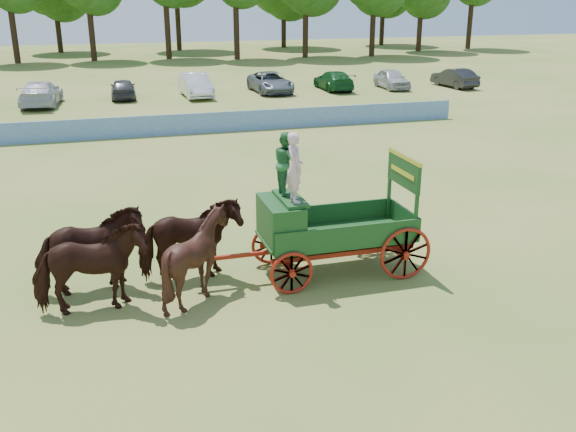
{
  "coord_description": "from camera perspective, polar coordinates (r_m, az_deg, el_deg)",
  "views": [
    {
      "loc": [
        -7.2,
        -14.53,
        6.97
      ],
      "look_at": [
        -2.65,
        0.89,
        1.3
      ],
      "focal_mm": 40.0,
      "sensor_mm": 36.0,
      "label": 1
    }
  ],
  "objects": [
    {
      "name": "ground",
      "position": [
        17.65,
        9.12,
        -4.09
      ],
      "size": [
        160.0,
        160.0,
        0.0
      ],
      "primitive_type": "plane",
      "color": "olive",
      "rests_on": "ground"
    },
    {
      "name": "horse_lead_left",
      "position": [
        15.08,
        -17.17,
        -4.53
      ],
      "size": [
        2.58,
        1.25,
        2.14
      ],
      "primitive_type": "imported",
      "rotation": [
        0.0,
        0.0,
        1.61
      ],
      "color": "#33150E",
      "rests_on": "ground"
    },
    {
      "name": "horse_lead_right",
      "position": [
        16.09,
        -17.19,
        -2.99
      ],
      "size": [
        2.68,
        1.53,
        2.14
      ],
      "primitive_type": "imported",
      "rotation": [
        0.0,
        0.0,
        1.73
      ],
      "color": "#33150E",
      "rests_on": "ground"
    },
    {
      "name": "horse_wheel_left",
      "position": [
        15.18,
        -8.1,
        -3.64
      ],
      "size": [
        2.01,
        1.81,
        2.14
      ],
      "primitive_type": "imported",
      "rotation": [
        0.0,
        0.0,
        1.61
      ],
      "color": "#33150E",
      "rests_on": "ground"
    },
    {
      "name": "horse_wheel_right",
      "position": [
        16.19,
        -8.7,
        -2.17
      ],
      "size": [
        2.6,
        1.31,
        2.14
      ],
      "primitive_type": "imported",
      "rotation": [
        0.0,
        0.0,
        1.63
      ],
      "color": "#33150E",
      "rests_on": "ground"
    },
    {
      "name": "farm_dray",
      "position": [
        16.11,
        1.89,
        0.22
      ],
      "size": [
        6.0,
        2.0,
        3.84
      ],
      "color": "#A22810",
      "rests_on": "ground"
    },
    {
      "name": "sponsor_banner",
      "position": [
        33.73,
        -5.62,
        8.33
      ],
      "size": [
        26.0,
        0.08,
        1.05
      ],
      "primitive_type": "cube",
      "color": "#2054B0",
      "rests_on": "ground"
    },
    {
      "name": "parked_cars",
      "position": [
        44.83,
        -12.31,
        11.0
      ],
      "size": [
        46.91,
        6.73,
        1.6
      ],
      "color": "silver",
      "rests_on": "ground"
    }
  ]
}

